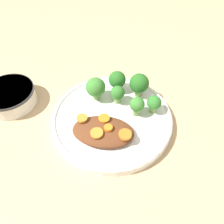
{
  "coord_description": "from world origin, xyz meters",
  "views": [
    {
      "loc": [
        0.05,
        -0.32,
        0.41
      ],
      "look_at": [
        0.0,
        0.0,
        0.04
      ],
      "focal_mm": 35.0,
      "sensor_mm": 36.0,
      "label": 1
    }
  ],
  "objects": [
    {
      "name": "carrot_slice_4",
      "position": [
        0.04,
        -0.07,
        0.05
      ],
      "size": [
        0.03,
        0.03,
        0.01
      ],
      "primitive_type": "cylinder",
      "color": "orange",
      "rests_on": "stew_mound"
    },
    {
      "name": "broccoli_floret_4",
      "position": [
        -0.05,
        0.05,
        0.06
      ],
      "size": [
        0.05,
        0.05,
        0.06
      ],
      "color": "#759E51",
      "rests_on": "plate"
    },
    {
      "name": "carrot_slice_3",
      "position": [
        -0.06,
        -0.04,
        0.05
      ],
      "size": [
        0.02,
        0.02,
        0.01
      ],
      "primitive_type": "cylinder",
      "color": "orange",
      "rests_on": "stew_mound"
    },
    {
      "name": "carrot_slice_0",
      "position": [
        -0.0,
        -0.05,
        0.05
      ],
      "size": [
        0.02,
        0.02,
        0.01
      ],
      "primitive_type": "cylinder",
      "color": "orange",
      "rests_on": "stew_mound"
    },
    {
      "name": "ground_plane",
      "position": [
        0.0,
        0.0,
        0.0
      ],
      "size": [
        4.0,
        4.0,
        0.0
      ],
      "primitive_type": "plane",
      "color": "tan"
    },
    {
      "name": "broccoli_floret_1",
      "position": [
        0.0,
        0.09,
        0.05
      ],
      "size": [
        0.04,
        0.04,
        0.06
      ],
      "color": "#7FA85B",
      "rests_on": "plate"
    },
    {
      "name": "carrot_slice_2",
      "position": [
        -0.01,
        -0.03,
        0.05
      ],
      "size": [
        0.02,
        0.02,
        0.0
      ],
      "primitive_type": "cylinder",
      "color": "orange",
      "rests_on": "stew_mound"
    },
    {
      "name": "stew_mound",
      "position": [
        -0.01,
        -0.05,
        0.03
      ],
      "size": [
        0.13,
        0.08,
        0.02
      ],
      "primitive_type": "ellipsoid",
      "color": "brown",
      "rests_on": "plate"
    },
    {
      "name": "plate",
      "position": [
        0.0,
        0.0,
        0.01
      ],
      "size": [
        0.28,
        0.28,
        0.03
      ],
      "color": "white",
      "rests_on": "ground_plane"
    },
    {
      "name": "broccoli_floret_3",
      "position": [
        0.06,
        0.08,
        0.06
      ],
      "size": [
        0.05,
        0.05,
        0.06
      ],
      "color": "#759E51",
      "rests_on": "plate"
    },
    {
      "name": "broccoli_floret_0",
      "position": [
        0.01,
        0.05,
        0.05
      ],
      "size": [
        0.03,
        0.03,
        0.05
      ],
      "color": "#7FA85B",
      "rests_on": "plate"
    },
    {
      "name": "dip_bowl",
      "position": [
        -0.27,
        0.03,
        0.02
      ],
      "size": [
        0.13,
        0.13,
        0.04
      ],
      "color": "white",
      "rests_on": "ground_plane"
    },
    {
      "name": "carrot_slice_1",
      "position": [
        -0.02,
        -0.07,
        0.05
      ],
      "size": [
        0.03,
        0.03,
        0.0
      ],
      "primitive_type": "cylinder",
      "color": "orange",
      "rests_on": "stew_mound"
    },
    {
      "name": "broccoli_floret_5",
      "position": [
        0.06,
        0.02,
        0.05
      ],
      "size": [
        0.03,
        0.03,
        0.05
      ],
      "color": "#759E51",
      "rests_on": "plate"
    },
    {
      "name": "broccoli_floret_2",
      "position": [
        0.09,
        0.03,
        0.05
      ],
      "size": [
        0.03,
        0.03,
        0.05
      ],
      "color": "#7FA85B",
      "rests_on": "plate"
    }
  ]
}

